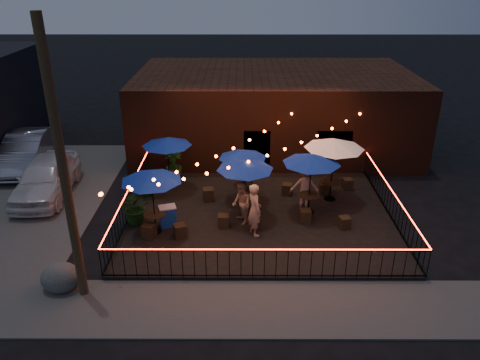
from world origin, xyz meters
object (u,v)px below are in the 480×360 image
object	(u,v)px
cafe_table_3	(243,155)
boulder	(61,278)
utility_pole	(63,171)
cafe_table_2	(245,166)
cafe_table_0	(151,177)
cafe_table_1	(167,142)
cafe_table_4	(312,160)
cafe_table_5	(334,145)
cooler	(168,216)

from	to	relation	value
cafe_table_3	boulder	distance (m)	8.10
utility_pole	cafe_table_2	size ratio (longest dim) A/B	3.35
cafe_table_0	cafe_table_1	size ratio (longest dim) A/B	1.12
cafe_table_0	cafe_table_4	bearing A→B (deg)	14.85
cafe_table_4	cafe_table_1	bearing A→B (deg)	159.17
cafe_table_4	boulder	bearing A→B (deg)	-150.25
cafe_table_3	cafe_table_2	bearing A→B (deg)	-86.87
cafe_table_5	boulder	distance (m)	10.94
cafe_table_4	boulder	size ratio (longest dim) A/B	2.62
cafe_table_1	boulder	distance (m)	7.39
cafe_table_0	cooler	size ratio (longest dim) A/B	3.17
utility_pole	cafe_table_4	distance (m)	8.92
utility_pole	boulder	world-z (taller)	utility_pole
cafe_table_0	boulder	bearing A→B (deg)	-127.10
cafe_table_0	cafe_table_3	bearing A→B (deg)	39.90
cafe_table_2	cooler	world-z (taller)	cafe_table_2
cafe_table_2	cooler	xyz separation A→B (m)	(-2.83, -0.67, -1.72)
cafe_table_3	cooler	xyz separation A→B (m)	(-2.75, -2.20, -1.54)
utility_pole	cafe_table_0	size ratio (longest dim) A/B	3.13
cafe_table_5	boulder	bearing A→B (deg)	-147.76
cooler	utility_pole	bearing A→B (deg)	-135.13
cafe_table_5	boulder	size ratio (longest dim) A/B	2.58
cafe_table_0	cafe_table_2	size ratio (longest dim) A/B	1.07
utility_pole	cafe_table_4	size ratio (longest dim) A/B	2.96
cafe_table_2	boulder	world-z (taller)	cafe_table_2
cafe_table_0	boulder	world-z (taller)	cafe_table_0
boulder	utility_pole	bearing A→B (deg)	-18.33
cafe_table_3	cooler	distance (m)	3.85
cafe_table_5	cafe_table_1	bearing A→B (deg)	171.18
cafe_table_3	cafe_table_4	xyz separation A→B (m)	(2.57, -1.12, 0.25)
cooler	boulder	world-z (taller)	cooler
cafe_table_5	cooler	distance (m)	7.01
cafe_table_5	cafe_table_4	bearing A→B (deg)	-132.46
utility_pole	cafe_table_1	xyz separation A→B (m)	(1.60, 7.01, -1.76)
cafe_table_1	cafe_table_2	size ratio (longest dim) A/B	0.96
cafe_table_0	cafe_table_3	size ratio (longest dim) A/B	1.10
cafe_table_0	cafe_table_2	bearing A→B (deg)	18.88
cafe_table_2	cafe_table_0	bearing A→B (deg)	-161.12
utility_pole	cafe_table_2	distance (m)	6.78
cafe_table_0	cafe_table_1	bearing A→B (deg)	90.00
cafe_table_3	boulder	xyz separation A→B (m)	(-5.48, -5.71, -1.70)
cafe_table_5	boulder	world-z (taller)	cafe_table_5
utility_pole	cafe_table_4	bearing A→B (deg)	33.50
cafe_table_5	cafe_table_3	bearing A→B (deg)	-179.82
utility_pole	cafe_table_5	bearing A→B (deg)	35.57
cafe_table_2	cafe_table_5	bearing A→B (deg)	23.62
cafe_table_3	cafe_table_1	bearing A→B (deg)	161.41
cafe_table_1	cafe_table_4	size ratio (longest dim) A/B	0.85
cafe_table_3	utility_pole	bearing A→B (deg)	-128.55
cafe_table_2	cafe_table_5	xyz separation A→B (m)	(3.51, 1.54, 0.26)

